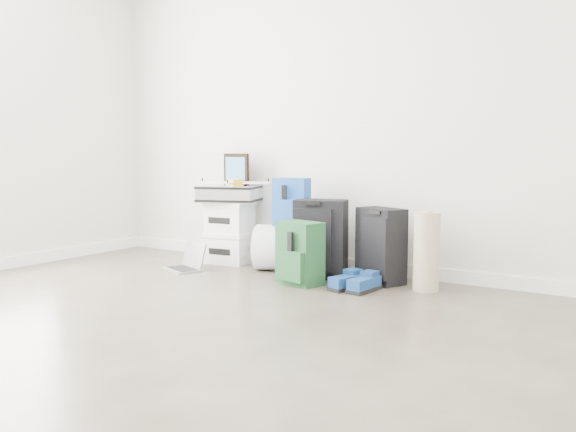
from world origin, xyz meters
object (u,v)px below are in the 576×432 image
Objects in this scene: boxes_stack at (230,232)px; laptop at (187,263)px; briefcase at (229,194)px; large_suitcase at (320,239)px; carry_on at (380,246)px; duffel_bag at (293,248)px.

laptop is at bearing -108.91° from boxes_stack.
briefcase reaches higher than boxes_stack.
large_suitcase reaches higher than laptop.
boxes_stack is 1.42× the size of laptop.
large_suitcase is (0.98, -0.12, 0.03)m from boxes_stack.
laptop is (-1.55, -0.39, -0.22)m from carry_on.
carry_on is at bearing -8.65° from large_suitcase.
carry_on is (1.45, -0.05, 0.01)m from boxes_stack.
carry_on is (0.47, 0.07, -0.02)m from large_suitcase.
large_suitcase is at bearing -25.66° from briefcase.
large_suitcase is at bearing 37.68° from laptop.
duffel_bag is 1.01× the size of large_suitcase.
large_suitcase is 1.08× the size of carry_on.
boxes_stack is at bearing 159.80° from duffel_bag.
carry_on reaches higher than boxes_stack.
large_suitcase is 1.15m from laptop.
boxes_stack is 1.45m from carry_on.
duffel_bag is 1.09× the size of carry_on.
duffel_bag reaches higher than laptop.
carry_on is at bearing -20.76° from briefcase.
boxes_stack is 0.99m from large_suitcase.
briefcase is at bearing -158.19° from carry_on.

